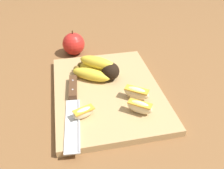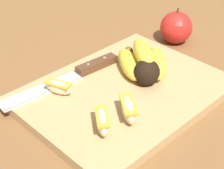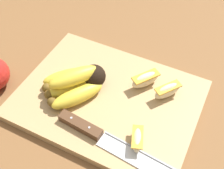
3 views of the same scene
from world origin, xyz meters
The scene contains 8 objects.
ground_plane centered at (0.00, 0.00, 0.00)m, with size 6.00×6.00×0.00m, color brown.
cutting_board centered at (0.02, 0.00, 0.01)m, with size 0.40×0.30×0.02m, color tan.
banana_bunch centered at (0.09, 0.01, 0.05)m, with size 0.15×0.15×0.07m.
chefs_knife centered at (-0.02, 0.10, 0.03)m, with size 0.28×0.05×0.02m.
apple_wedge_near centered at (-0.04, -0.07, 0.04)m, with size 0.06×0.07×0.04m.
apple_wedge_middle centered at (-0.09, 0.08, 0.04)m, with size 0.04×0.06×0.03m.
apple_wedge_far centered at (-0.10, -0.06, 0.04)m, with size 0.06×0.07×0.04m.
whole_apple centered at (0.29, 0.08, 0.04)m, with size 0.08×0.08×0.09m.
Camera 2 is at (-0.44, -0.43, 0.45)m, focal length 59.90 mm.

